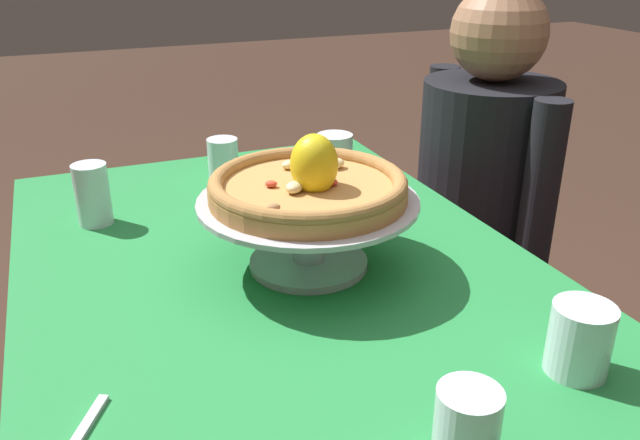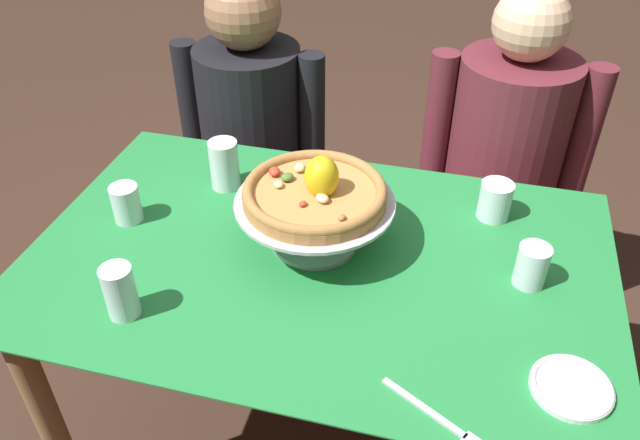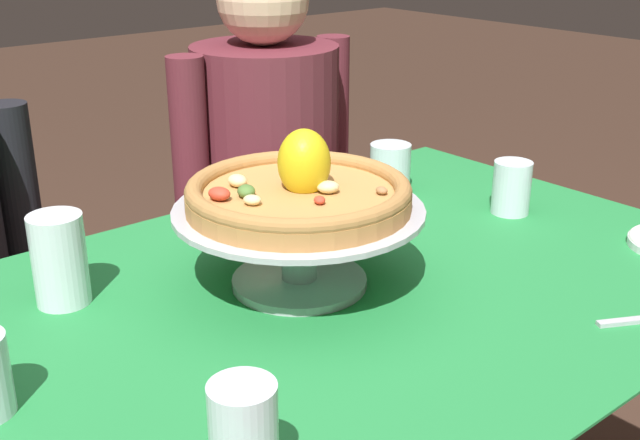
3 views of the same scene
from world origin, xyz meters
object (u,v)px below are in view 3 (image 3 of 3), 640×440
Objects in this scene: diner_right at (268,210)px; pizza at (299,191)px; water_glass_back_left at (60,266)px; water_glass_back_right at (390,170)px; water_glass_side_right at (511,191)px; pizza_stand at (299,235)px.

pizza is at bearing -122.91° from diner_right.
water_glass_back_left is 0.11× the size of diner_right.
pizza is at bearing -151.88° from water_glass_back_right.
water_glass_back_left is 1.38× the size of water_glass_back_right.
diner_right is (0.03, 0.44, -0.22)m from water_glass_back_right.
pizza is at bearing 178.33° from water_glass_side_right.
water_glass_back_left is 1.36× the size of water_glass_side_right.
water_glass_back_left reaches higher than pizza_stand.
pizza is at bearing 37.35° from pizza_stand.
water_glass_back_left is (-0.28, 0.17, -0.09)m from pizza.
pizza is 0.83m from diner_right.
pizza is 3.32× the size of water_glass_side_right.
pizza is 0.48m from water_glass_side_right.
water_glass_side_right is 0.08× the size of diner_right.
pizza_stand is at bearing -142.65° from pizza.
pizza reaches higher than pizza_stand.
diner_right reaches higher than pizza_stand.
water_glass_side_right is (0.75, -0.18, -0.01)m from water_glass_back_left.
water_glass_back_left is 0.88m from diner_right.
water_glass_back_right is at bearing 28.15° from pizza_stand.
pizza is 0.27× the size of diner_right.
pizza_stand is at bearing 178.41° from water_glass_side_right.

